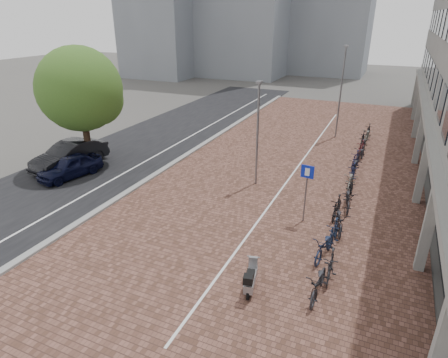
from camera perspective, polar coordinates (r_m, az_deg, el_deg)
ground at (r=14.66m, az=-9.90°, el=-13.29°), size 140.00×140.00×0.00m
plaza_brick at (r=23.74m, az=10.38°, el=1.61°), size 14.50×42.00×0.04m
street_asphalt at (r=28.18m, az=-11.84°, el=4.99°), size 8.00×50.00×0.03m
curb at (r=26.15m, az=-4.84°, el=4.12°), size 0.35×42.00×0.14m
lane_line at (r=27.09m, az=-8.38°, el=4.54°), size 0.12×44.00×0.00m
parking_line at (r=23.69m, az=10.85°, el=1.59°), size 0.10×30.00×0.00m
car_navy at (r=23.64m, az=-22.09°, el=1.76°), size 2.31×4.00×1.28m
car_dark at (r=25.09m, az=-22.13°, el=3.35°), size 2.19×5.00×1.60m
scooter_front at (r=13.33m, az=4.03°, el=-14.48°), size 0.74×1.52×1.00m
parking_sign at (r=16.98m, az=12.26°, el=-0.73°), size 0.57×0.12×2.75m
lamp_near at (r=20.31m, az=5.04°, el=6.48°), size 0.12×0.12×5.58m
lamp_far at (r=29.92m, az=17.08°, el=12.14°), size 0.12×0.12×6.66m
street_tree at (r=24.26m, az=-20.37°, el=12.23°), size 4.93×4.93×7.17m
bike_row at (r=21.82m, az=18.70°, el=0.17°), size 1.26×21.44×1.05m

